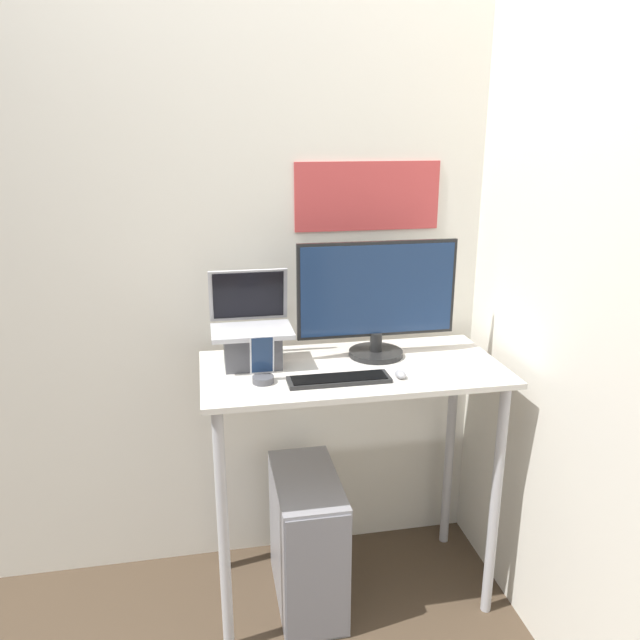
# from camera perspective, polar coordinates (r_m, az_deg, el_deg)

# --- Properties ---
(ground_plane) EXTENTS (12.00, 12.00, 0.00)m
(ground_plane) POSITION_cam_1_polar(r_m,az_deg,el_deg) (2.53, 4.19, -26.97)
(ground_plane) COLOR #473828
(wall_back) EXTENTS (6.00, 0.06, 2.60)m
(wall_back) POSITION_cam_1_polar(r_m,az_deg,el_deg) (2.45, 1.17, 6.39)
(wall_back) COLOR silver
(wall_back) RESTS_ON ground_plane
(wall_side_right) EXTENTS (0.05, 6.00, 2.60)m
(wall_side_right) POSITION_cam_1_polar(r_m,az_deg,el_deg) (2.13, 21.36, 3.55)
(wall_side_right) COLOR silver
(wall_side_right) RESTS_ON ground_plane
(desk) EXTENTS (1.07, 0.53, 0.95)m
(desk) POSITION_cam_1_polar(r_m,az_deg,el_deg) (2.29, 2.91, -8.08)
(desk) COLOR beige
(desk) RESTS_ON ground_plane
(laptop) EXTENTS (0.28, 0.23, 0.33)m
(laptop) POSITION_cam_1_polar(r_m,az_deg,el_deg) (2.22, -6.25, -1.70)
(laptop) COLOR #4C4C51
(laptop) RESTS_ON desk
(monitor) EXTENTS (0.59, 0.20, 0.43)m
(monitor) POSITION_cam_1_polar(r_m,az_deg,el_deg) (2.27, 5.24, 1.76)
(monitor) COLOR black
(monitor) RESTS_ON desk
(keyboard) EXTENTS (0.34, 0.10, 0.02)m
(keyboard) POSITION_cam_1_polar(r_m,az_deg,el_deg) (2.09, 1.75, -5.44)
(keyboard) COLOR black
(keyboard) RESTS_ON desk
(mouse) EXTENTS (0.03, 0.06, 0.03)m
(mouse) POSITION_cam_1_polar(r_m,az_deg,el_deg) (2.14, 7.36, -4.94)
(mouse) COLOR #99999E
(mouse) RESTS_ON desk
(cell_phone) EXTENTS (0.08, 0.07, 0.16)m
(cell_phone) POSITION_cam_1_polar(r_m,az_deg,el_deg) (2.08, -5.27, -4.37)
(cell_phone) COLOR #4C4C51
(cell_phone) RESTS_ON desk
(computer_tower) EXTENTS (0.24, 0.47, 0.53)m
(computer_tower) POSITION_cam_1_polar(r_m,az_deg,el_deg) (2.51, -1.18, -19.44)
(computer_tower) COLOR gray
(computer_tower) RESTS_ON ground_plane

